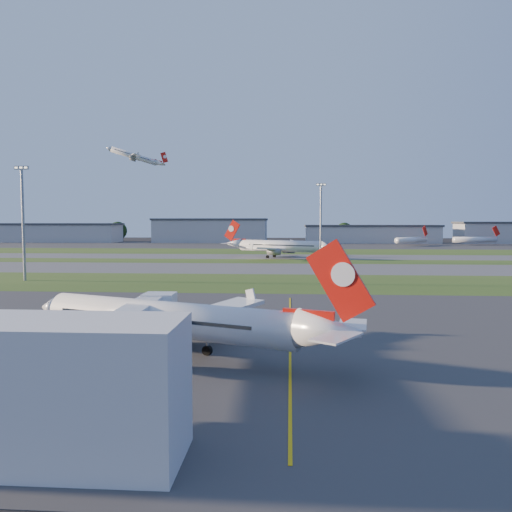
# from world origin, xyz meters

# --- Properties ---
(ground) EXTENTS (700.00, 700.00, 0.00)m
(ground) POSITION_xyz_m (0.00, 0.00, 0.00)
(ground) COLOR black
(ground) RESTS_ON ground
(apron_near) EXTENTS (300.00, 70.00, 0.01)m
(apron_near) POSITION_xyz_m (0.00, 0.00, 0.01)
(apron_near) COLOR #333335
(apron_near) RESTS_ON ground
(grass_strip_a) EXTENTS (300.00, 34.00, 0.01)m
(grass_strip_a) POSITION_xyz_m (0.00, 52.00, 0.01)
(grass_strip_a) COLOR #304D19
(grass_strip_a) RESTS_ON ground
(taxiway_a) EXTENTS (300.00, 32.00, 0.01)m
(taxiway_a) POSITION_xyz_m (0.00, 85.00, 0.01)
(taxiway_a) COLOR #515154
(taxiway_a) RESTS_ON ground
(grass_strip_b) EXTENTS (300.00, 18.00, 0.01)m
(grass_strip_b) POSITION_xyz_m (0.00, 110.00, 0.01)
(grass_strip_b) COLOR #304D19
(grass_strip_b) RESTS_ON ground
(taxiway_b) EXTENTS (300.00, 26.00, 0.01)m
(taxiway_b) POSITION_xyz_m (0.00, 132.00, 0.01)
(taxiway_b) COLOR #515154
(taxiway_b) RESTS_ON ground
(grass_strip_c) EXTENTS (300.00, 40.00, 0.01)m
(grass_strip_c) POSITION_xyz_m (0.00, 165.00, 0.01)
(grass_strip_c) COLOR #304D19
(grass_strip_c) RESTS_ON ground
(apron_far) EXTENTS (400.00, 80.00, 0.01)m
(apron_far) POSITION_xyz_m (0.00, 225.00, 0.01)
(apron_far) COLOR #333335
(apron_far) RESTS_ON ground
(yellow_line) EXTENTS (0.25, 60.00, 0.02)m
(yellow_line) POSITION_xyz_m (5.00, 0.00, 0.00)
(yellow_line) COLOR gold
(yellow_line) RESTS_ON ground
(jet_bridge) EXTENTS (4.20, 26.90, 6.20)m
(jet_bridge) POSITION_xyz_m (-9.81, -15.24, 4.01)
(jet_bridge) COLOR silver
(jet_bridge) RESTS_ON ground
(airliner_parked) EXTENTS (32.63, 27.64, 10.69)m
(airliner_parked) POSITION_xyz_m (-6.87, -8.88, 3.75)
(airliner_parked) COLOR silver
(airliner_parked) RESTS_ON ground
(airliner_taxiing) EXTENTS (37.28, 31.77, 12.48)m
(airliner_taxiing) POSITION_xyz_m (1.11, 124.47, 4.38)
(airliner_taxiing) COLOR silver
(airliner_taxiing) RESTS_ON ground
(airliner_departing) EXTENTS (30.00, 25.22, 9.60)m
(airliner_departing) POSITION_xyz_m (-79.71, 212.56, 48.73)
(airliner_departing) COLOR silver
(mini_jet_near) EXTENTS (22.28, 20.58, 9.48)m
(mini_jet_near) POSITION_xyz_m (71.40, 221.18, 3.28)
(mini_jet_near) COLOR silver
(mini_jet_near) RESTS_ON ground
(mini_jet_far) EXTENTS (28.12, 9.57, 9.48)m
(mini_jet_far) POSITION_xyz_m (108.43, 229.53, 3.28)
(mini_jet_far) COLOR silver
(mini_jet_far) RESTS_ON ground
(light_mast_west) EXTENTS (3.20, 0.70, 25.80)m
(light_mast_west) POSITION_xyz_m (-55.00, 52.00, 14.81)
(light_mast_west) COLOR gray
(light_mast_west) RESTS_ON ground
(light_mast_centre) EXTENTS (3.20, 0.70, 25.80)m
(light_mast_centre) POSITION_xyz_m (15.00, 108.00, 14.81)
(light_mast_centre) COLOR gray
(light_mast_centre) RESTS_ON ground
(hangar_far_west) EXTENTS (91.80, 23.00, 12.20)m
(hangar_far_west) POSITION_xyz_m (-150.00, 255.00, 6.14)
(hangar_far_west) COLOR #97999F
(hangar_far_west) RESTS_ON ground
(hangar_west) EXTENTS (71.40, 23.00, 15.20)m
(hangar_west) POSITION_xyz_m (-45.00, 255.00, 7.64)
(hangar_west) COLOR #97999F
(hangar_west) RESTS_ON ground
(hangar_east) EXTENTS (81.60, 23.00, 11.20)m
(hangar_east) POSITION_xyz_m (55.00, 255.00, 5.64)
(hangar_east) COLOR #97999F
(hangar_east) RESTS_ON ground
(tree_far_west) EXTENTS (11.00, 11.00, 12.00)m
(tree_far_west) POSITION_xyz_m (-190.00, 268.00, 6.49)
(tree_far_west) COLOR black
(tree_far_west) RESTS_ON ground
(tree_west) EXTENTS (12.10, 12.10, 13.20)m
(tree_west) POSITION_xyz_m (-110.00, 270.00, 7.14)
(tree_west) COLOR black
(tree_west) RESTS_ON ground
(tree_mid_west) EXTENTS (9.90, 9.90, 10.80)m
(tree_mid_west) POSITION_xyz_m (-20.00, 266.00, 5.84)
(tree_mid_west) COLOR black
(tree_mid_west) RESTS_ON ground
(tree_mid_east) EXTENTS (11.55, 11.55, 12.60)m
(tree_mid_east) POSITION_xyz_m (40.00, 269.00, 6.81)
(tree_mid_east) COLOR black
(tree_mid_east) RESTS_ON ground
(tree_east) EXTENTS (10.45, 10.45, 11.40)m
(tree_east) POSITION_xyz_m (115.00, 267.00, 6.16)
(tree_east) COLOR black
(tree_east) RESTS_ON ground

